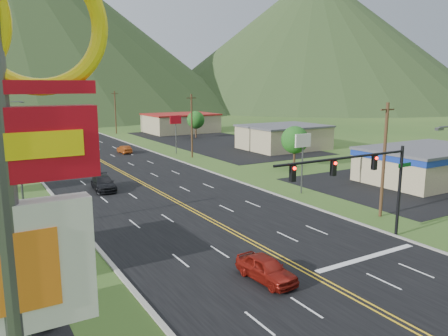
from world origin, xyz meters
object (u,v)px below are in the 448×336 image
pylon_sign (1,205)px  car_dark_mid (103,184)px  streetlight_west (6,125)px  car_red_far (124,150)px  car_red_near (266,269)px  traffic_signal (364,173)px

pylon_sign → car_dark_mid: 40.93m
streetlight_west → car_red_far: 18.58m
pylon_sign → car_red_near: size_ratio=3.23×
car_dark_mid → car_red_far: 26.45m
car_red_near → car_dark_mid: 27.53m
traffic_signal → car_red_near: 10.52m
pylon_sign → car_red_far: bearing=70.2°
car_red_near → car_red_far: 52.46m
streetlight_west → car_dark_mid: streetlight_west is taller
car_red_far → streetlight_west: bearing=-20.1°
car_red_near → car_dark_mid: size_ratio=0.82×
traffic_signal → streetlight_west: (-18.16, 56.00, -0.15)m
car_dark_mid → streetlight_west: bearing=107.9°
streetlight_west → car_red_near: (8.79, -57.30, -4.44)m
pylon_sign → car_red_near: 19.67m
streetlight_west → traffic_signal: bearing=-72.0°
traffic_signal → car_dark_mid: 28.88m
car_dark_mid → pylon_sign: bearing=-102.6°
pylon_sign → streetlight_west: 68.33m
pylon_sign → traffic_signal: (23.48, 12.00, -3.97)m
traffic_signal → car_red_far: 50.72m
car_red_near → car_red_far: (8.36, 51.79, -0.10)m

